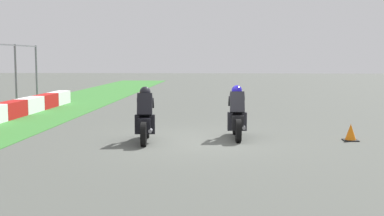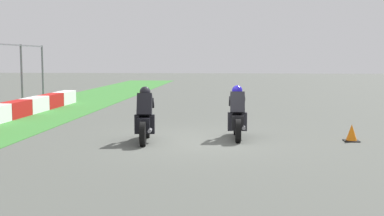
# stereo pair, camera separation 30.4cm
# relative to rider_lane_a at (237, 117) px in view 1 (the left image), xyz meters

# --- Properties ---
(ground_plane) EXTENTS (120.00, 120.00, 0.00)m
(ground_plane) POSITION_rel_rider_lane_a_xyz_m (-0.47, 1.17, -0.62)
(ground_plane) COLOR #52564F
(rider_lane_a) EXTENTS (2.04, 0.55, 1.51)m
(rider_lane_a) POSITION_rel_rider_lane_a_xyz_m (0.00, 0.00, 0.00)
(rider_lane_a) COLOR black
(rider_lane_a) RESTS_ON ground_plane
(rider_lane_b) EXTENTS (2.04, 0.56, 1.51)m
(rider_lane_b) POSITION_rel_rider_lane_a_xyz_m (-0.77, 2.52, 0.00)
(rider_lane_b) COLOR black
(rider_lane_b) RESTS_ON ground_plane
(traffic_cone) EXTENTS (0.40, 0.40, 0.47)m
(traffic_cone) POSITION_rel_rider_lane_a_xyz_m (-0.25, -3.14, -0.41)
(traffic_cone) COLOR black
(traffic_cone) RESTS_ON ground_plane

